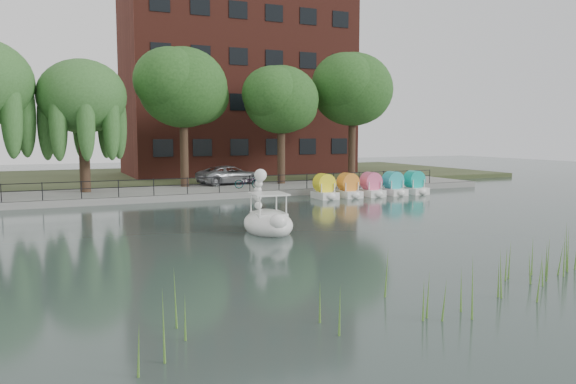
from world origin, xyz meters
TOP-DOWN VIEW (x-y plane):
  - ground_plane at (0.00, 0.00)m, footprint 120.00×120.00m
  - promenade at (0.00, 16.00)m, footprint 40.00×6.00m
  - kerb at (0.00, 13.05)m, footprint 40.00×0.25m
  - land_strip at (0.00, 30.00)m, footprint 60.00×22.00m
  - railing at (0.00, 13.25)m, footprint 32.00×0.05m
  - apartment_building at (7.00, 29.97)m, footprint 20.00×10.07m
  - willow_mid at (-7.50, 17.00)m, footprint 5.32×5.32m
  - broadleaf_center at (-1.00, 18.00)m, footprint 6.00×6.00m
  - broadleaf_right at (6.00, 17.50)m, footprint 5.40×5.40m
  - broadleaf_far at (12.50, 18.50)m, footprint 6.30×6.30m
  - minivan at (2.37, 18.36)m, footprint 3.53×5.85m
  - bicycle at (2.47, 14.97)m, footprint 1.01×1.82m
  - swan_boat at (-1.63, 1.30)m, footprint 2.09×3.17m
  - pedal_boat_row at (9.43, 10.80)m, footprint 7.95×1.70m
  - reed_bank at (2.00, -9.50)m, footprint 24.00×2.40m

SIDE VIEW (x-z plane):
  - ground_plane at x=0.00m, z-range 0.00..0.00m
  - land_strip at x=0.00m, z-range 0.00..0.36m
  - promenade at x=0.00m, z-range 0.00..0.40m
  - kerb at x=0.00m, z-range 0.00..0.40m
  - swan_boat at x=-1.63m, z-range -0.72..1.83m
  - reed_bank at x=2.00m, z-range 0.00..1.20m
  - pedal_boat_row at x=9.43m, z-range -0.09..1.31m
  - bicycle at x=2.47m, z-range 0.40..1.40m
  - railing at x=0.00m, z-range 0.65..1.65m
  - minivan at x=2.37m, z-range 0.40..1.92m
  - willow_mid at x=-7.50m, z-range 2.17..10.32m
  - broadleaf_right at x=6.00m, z-range 2.22..10.55m
  - broadleaf_center at x=-1.00m, z-range 2.44..11.69m
  - broadleaf_far at x=12.50m, z-range 2.54..12.25m
  - apartment_building at x=7.00m, z-range 0.36..18.36m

